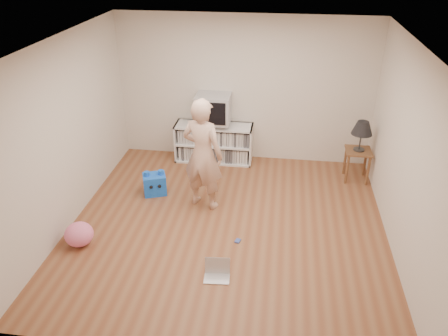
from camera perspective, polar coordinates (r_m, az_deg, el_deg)
The scene contains 13 objects.
ground at distance 6.39m, azimuth 0.43°, elevation -7.50°, with size 4.50×4.50×0.00m, color brown.
walls at distance 5.72m, azimuth 0.47°, elevation 3.09°, with size 4.52×4.52×2.60m.
ceiling at distance 5.30m, azimuth 0.53°, elevation 15.90°, with size 4.50×4.50×0.01m, color white.
media_unit at distance 8.02m, azimuth -1.31°, elevation 3.36°, with size 1.40×0.45×0.70m.
dvd_deck at distance 7.85m, azimuth -1.36°, elevation 5.86°, with size 0.45×0.35×0.07m, color gray.
crt_tv at distance 7.74m, azimuth -1.39°, elevation 7.79°, with size 0.60×0.53×0.50m.
side_table at distance 7.67m, azimuth 17.05°, elevation 1.34°, with size 0.42×0.42×0.55m.
table_lamp at distance 7.45m, azimuth 17.62°, elevation 4.93°, with size 0.34×0.34×0.52m.
person at distance 6.41m, azimuth -2.79°, elevation 1.74°, with size 0.64×0.42×1.74m, color #DCAF96.
laptop at distance 5.53m, azimuth -0.90°, elevation -13.41°, with size 0.33×0.27×0.22m.
playing_cards at distance 6.09m, azimuth 1.81°, elevation -9.49°, with size 0.07×0.09×0.02m, color #4055AC.
plush_blue at distance 7.13m, azimuth -9.04°, elevation -2.05°, with size 0.43×0.39×0.41m.
plush_pink at distance 6.26m, azimuth -18.41°, elevation -8.22°, with size 0.38×0.38×0.33m, color pink.
Camera 1 is at (0.67, -5.12, 3.75)m, focal length 35.00 mm.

